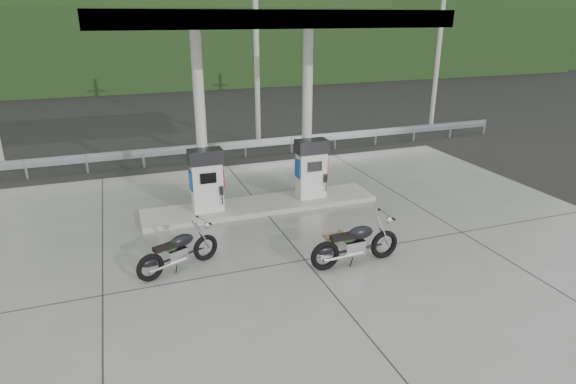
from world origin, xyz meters
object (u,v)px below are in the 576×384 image
object	(u,v)px
gas_pump_right	(311,169)
motorcycle_left	(179,252)
duck	(333,237)
gas_pump_left	(207,180)
motorcycle_right	(356,244)

from	to	relation	value
gas_pump_right	motorcycle_left	distance (m)	5.37
duck	gas_pump_right	bearing A→B (deg)	100.36
gas_pump_left	duck	distance (m)	4.01
gas_pump_right	motorcycle_left	size ratio (longest dim) A/B	0.94
gas_pump_left	motorcycle_left	bearing A→B (deg)	-112.80
gas_pump_right	duck	world-z (taller)	gas_pump_right
gas_pump_right	motorcycle_left	world-z (taller)	gas_pump_right
motorcycle_left	motorcycle_right	size ratio (longest dim) A/B	0.91
motorcycle_left	motorcycle_right	distance (m)	4.02
duck	motorcycle_left	bearing A→B (deg)	-157.73
motorcycle_right	duck	xyz separation A→B (m)	(-0.07, 1.07, -0.31)
gas_pump_right	motorcycle_left	bearing A→B (deg)	-146.39
motorcycle_left	duck	world-z (taller)	motorcycle_left
motorcycle_right	duck	bearing A→B (deg)	91.71
gas_pump_right	motorcycle_left	xyz separation A→B (m)	(-4.44, -2.95, -0.60)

